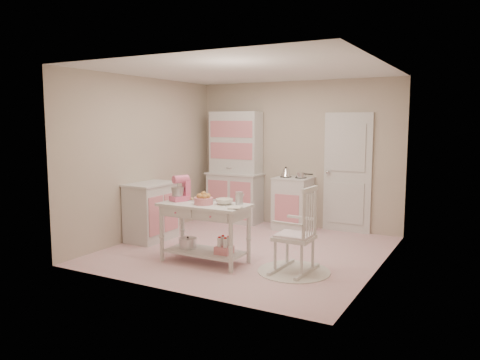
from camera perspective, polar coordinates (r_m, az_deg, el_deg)
name	(u,v)px	position (r m, az deg, el deg)	size (l,w,h in m)	color
room_shell	(247,138)	(6.73, 0.90, 5.10)	(3.84, 3.84, 2.62)	pink
door	(348,173)	(8.17, 12.98, 0.86)	(0.82, 0.05, 2.04)	silver
hutch	(235,167)	(8.77, -0.64, 1.59)	(1.06, 0.50, 2.08)	silver
stove	(293,203)	(8.29, 6.46, -2.82)	(0.62, 0.57, 0.92)	silver
base_cabinet	(151,212)	(7.60, -10.79, -3.80)	(0.54, 0.84, 0.92)	silver
lace_rug	(294,271)	(6.06, 6.58, -11.00)	(0.92, 0.92, 0.01)	white
rocking_chair	(294,229)	(5.91, 6.66, -5.98)	(0.48, 0.72, 1.10)	silver
work_table	(205,233)	(6.34, -4.31, -6.45)	(1.20, 0.60, 0.80)	silver
stand_mixer	(180,189)	(6.48, -7.38, -1.05)	(0.20, 0.28, 0.34)	#E86289
cookie_tray	(202,200)	(6.48, -4.59, -2.46)	(0.34, 0.24, 0.02)	silver
bread_basket	(204,201)	(6.20, -4.44, -2.56)	(0.25, 0.25, 0.09)	pink
mixing_bowl	(224,202)	(6.18, -1.92, -2.64)	(0.24, 0.24, 0.07)	white
metal_pitcher	(239,198)	(6.15, -0.10, -2.23)	(0.10, 0.10, 0.17)	silver
recipe_book	(229,207)	(5.92, -1.31, -3.34)	(0.16, 0.21, 0.02)	white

